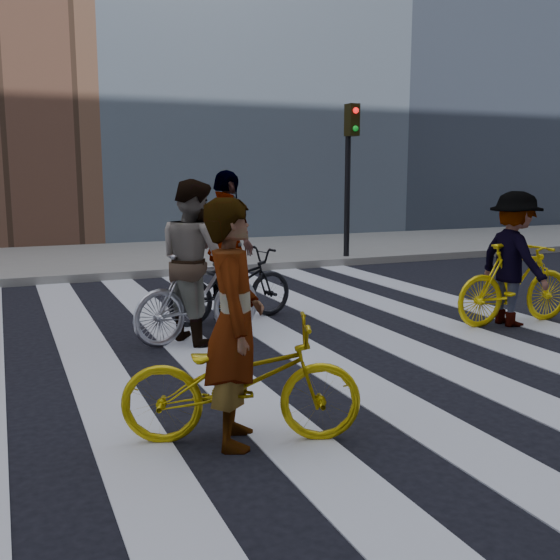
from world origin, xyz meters
TOP-DOWN VIEW (x-y plane):
  - ground at (0.00, 0.00)m, footprint 100.00×100.00m
  - sidewalk_far at (0.00, 7.50)m, footprint 100.00×5.00m
  - zebra_crosswalk at (0.00, 0.00)m, footprint 8.25×10.00m
  - traffic_signal at (4.40, 5.32)m, footprint 0.22×0.42m
  - bike_yellow_left at (-0.89, -2.64)m, footprint 1.83×1.16m
  - bike_silver_mid at (-0.35, 0.32)m, footprint 1.79×0.97m
  - bike_yellow_right at (3.59, -0.51)m, footprint 1.77×0.54m
  - bike_dark_rear at (0.31, 1.10)m, footprint 1.90×0.97m
  - rider_left at (-0.94, -2.64)m, footprint 0.62×0.75m
  - rider_mid at (-0.40, 0.32)m, footprint 0.94×1.08m
  - rider_right at (3.54, -0.51)m, footprint 0.66×1.12m
  - rider_rear at (0.26, 1.10)m, footprint 0.70×1.22m

SIDE VIEW (x-z plane):
  - ground at x=0.00m, z-range 0.00..0.00m
  - zebra_crosswalk at x=0.00m, z-range 0.00..0.01m
  - sidewalk_far at x=0.00m, z-range 0.00..0.15m
  - bike_yellow_left at x=-0.89m, z-range 0.00..0.91m
  - bike_dark_rear at x=0.31m, z-range 0.00..0.95m
  - bike_silver_mid at x=-0.35m, z-range 0.00..1.03m
  - bike_yellow_right at x=3.59m, z-range 0.00..1.06m
  - rider_right at x=3.54m, z-range 0.00..1.71m
  - rider_left at x=-0.94m, z-range 0.00..1.77m
  - rider_mid at x=-0.40m, z-range 0.00..1.87m
  - rider_rear at x=0.26m, z-range 0.00..1.97m
  - traffic_signal at x=4.40m, z-range 0.62..3.94m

